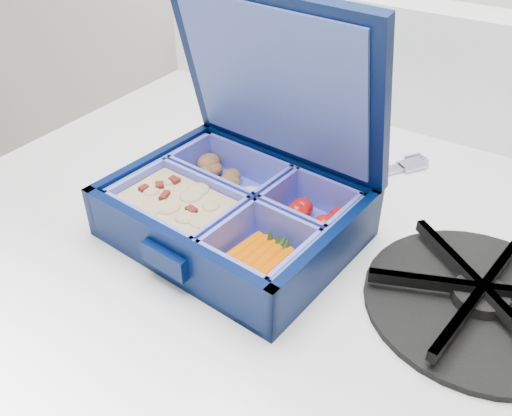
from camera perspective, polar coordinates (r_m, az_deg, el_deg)
The scene contains 4 objects.
bento_box at distance 0.53m, azimuth -2.38°, elevation -0.49°, with size 0.23×0.18×0.05m, color #010E37, non-canonical shape.
burner_grate at distance 0.50m, azimuth 22.57°, elevation -8.35°, with size 0.19×0.19×0.03m, color black.
burner_grate_rear at distance 0.81m, azimuth 2.17°, elevation 11.44°, with size 0.16×0.16×0.02m, color black.
fork at distance 0.63m, azimuth 9.24°, elevation 2.80°, with size 0.03×0.20×0.01m, color #A2A0BB, non-canonical shape.
Camera 1 is at (-0.16, 1.26, 1.34)m, focal length 38.00 mm.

